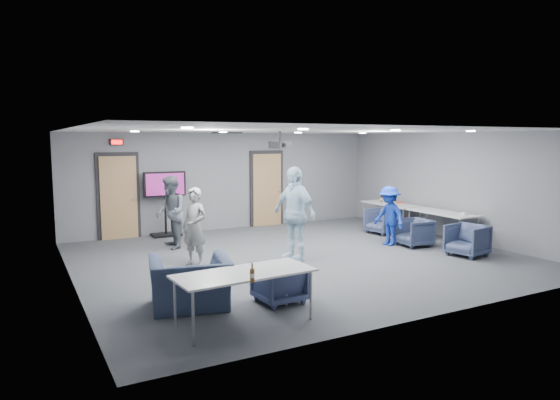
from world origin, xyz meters
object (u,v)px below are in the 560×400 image
chair_right_c (467,240)px  table_right_b (442,214)px  chair_right_a (382,221)px  bottle_front (252,275)px  chair_front_a (279,282)px  table_right_a (391,205)px  tv_stand (165,200)px  table_front_left (245,275)px  bottle_right (381,199)px  chair_right_b (414,233)px  projector (280,145)px  person_c (294,214)px  chair_front_b (190,283)px  person_d (389,216)px  person_a (194,227)px  person_b (171,212)px

chair_right_c → table_right_b: (0.72, 1.42, 0.34)m
chair_right_a → bottle_front: 7.76m
chair_front_a → table_right_a: size_ratio=0.38×
tv_stand → table_right_b: bearing=-33.7°
chair_right_a → table_front_left: size_ratio=0.38×
tv_stand → bottle_right: bearing=-15.7°
chair_right_b → bottle_right: size_ratio=2.93×
table_right_a → tv_stand: (-5.87, 2.01, 0.27)m
table_right_b → bottle_front: size_ratio=7.55×
projector → table_right_a: bearing=-5.2°
bottle_front → projector: projector is taller
person_c → bottle_right: 4.72m
bottle_front → chair_front_a: bearing=48.4°
bottle_front → table_right_b: bearing=26.2°
chair_right_b → chair_front_b: 6.28m
chair_right_c → tv_stand: (-5.15, 5.33, 0.61)m
chair_front_a → table_front_left: 1.10m
person_d → chair_right_a: person_d is taller
person_a → chair_front_b: person_a is taller
table_front_left → bottle_right: bearing=34.2°
chair_front_b → projector: bearing=-127.2°
person_c → projector: 1.52m
person_a → projector: projector is taller
chair_right_b → bottle_right: (0.99, 2.40, 0.49)m
chair_front_b → table_front_left: chair_front_b is taller
person_a → table_front_left: 3.40m
table_right_b → tv_stand: bearing=56.3°
tv_stand → person_b: bearing=-101.0°
person_c → table_front_left: person_c is taller
chair_right_b → table_right_b: 1.10m
chair_right_c → table_front_left: table_front_left is taller
table_right_a → bottle_right: size_ratio=7.44×
chair_front_a → bottle_front: bottle_front is taller
person_a → table_right_a: (6.20, 1.37, -0.10)m
person_b → person_d: bearing=70.9°
chair_right_c → person_a: bearing=-119.6°
person_c → bottle_right: size_ratio=7.98×
person_d → chair_front_b: person_d is taller
person_b → chair_right_b: bearing=69.4°
person_c → person_d: 2.74m
tv_stand → bottle_front: bearing=-96.8°
chair_right_a → chair_right_c: (-0.07, -2.90, 0.01)m
chair_right_c → person_b: bearing=-134.7°
table_front_left → projector: 4.49m
table_right_a → table_right_b: (0.00, -1.90, 0.00)m
person_b → tv_stand: bearing=174.1°
chair_right_b → bottle_front: bearing=-55.9°
table_right_b → chair_right_a: bearing=23.7°
person_a → projector: size_ratio=3.28×
person_b → bottle_front: bearing=-0.5°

